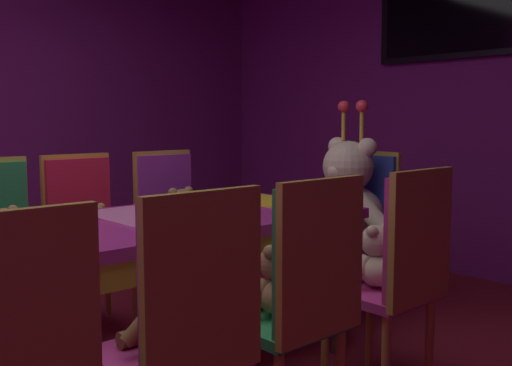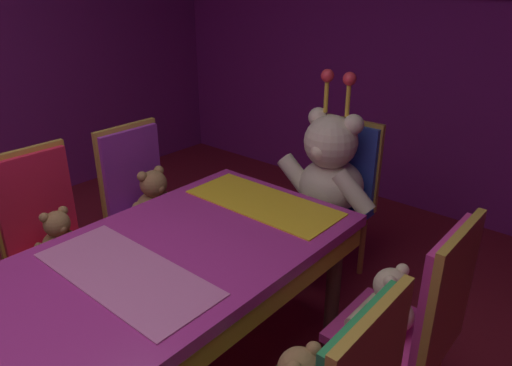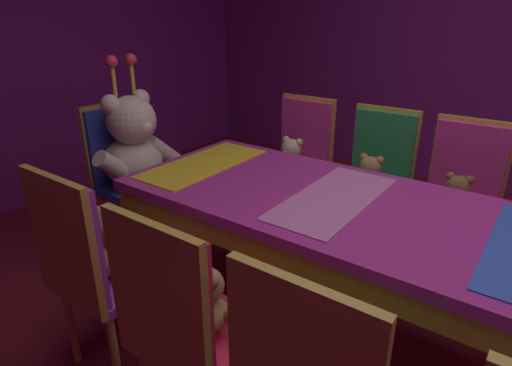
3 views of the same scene
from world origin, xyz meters
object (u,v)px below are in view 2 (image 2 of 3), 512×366
(chair_left_4, at_px, (140,191))
(throne_chair, at_px, (342,183))
(teddy_right_4, at_px, (388,303))
(chair_left_3, at_px, (45,224))
(teddy_left_4, at_px, (155,199))
(teddy_left_3, at_px, (60,238))
(chair_right_4, at_px, (424,315))
(banquet_table, at_px, (23,351))
(king_teddy_bear, at_px, (328,171))

(chair_left_4, height_order, throne_chair, same)
(chair_left_4, distance_m, teddy_right_4, 1.58)
(chair_left_4, bearing_deg, chair_left_3, -93.35)
(teddy_left_4, bearing_deg, teddy_left_3, -93.72)
(chair_left_4, xyz_separation_m, teddy_right_4, (1.58, 0.00, -0.02))
(teddy_right_4, bearing_deg, teddy_left_3, 21.06)
(teddy_left_3, relative_size, chair_right_4, 0.28)
(banquet_table, height_order, chair_left_4, chair_left_4)
(throne_chair, bearing_deg, chair_left_4, -44.07)
(banquet_table, bearing_deg, chair_left_4, 128.12)
(banquet_table, bearing_deg, throne_chair, 90.00)
(teddy_left_3, distance_m, teddy_right_4, 1.58)
(chair_left_4, xyz_separation_m, chair_right_4, (1.72, 0.00, 0.00))
(chair_left_3, bearing_deg, king_teddy_bear, 55.36)
(teddy_right_4, bearing_deg, banquet_table, 55.76)
(chair_left_4, relative_size, teddy_right_4, 3.33)
(banquet_table, distance_m, teddy_left_4, 1.29)
(king_teddy_bear, bearing_deg, banquet_table, -0.00)
(chair_left_3, xyz_separation_m, throne_chair, (0.88, 1.44, 0.00))
(chair_right_4, height_order, teddy_right_4, chair_right_4)
(chair_left_4, bearing_deg, teddy_left_4, 0.00)
(chair_left_3, xyz_separation_m, teddy_left_4, (0.18, 0.57, -0.00))
(chair_left_3, height_order, teddy_left_4, chair_left_3)
(chair_left_3, bearing_deg, teddy_right_4, 19.35)
(chair_left_3, bearing_deg, chair_right_4, 17.87)
(banquet_table, distance_m, chair_left_3, 1.02)
(teddy_left_4, bearing_deg, chair_right_4, 0.04)
(chair_right_4, xyz_separation_m, teddy_right_4, (-0.14, 0.00, -0.02))
(chair_left_4, bearing_deg, king_teddy_bear, 39.89)
(teddy_left_4, distance_m, throne_chair, 1.12)
(teddy_left_4, xyz_separation_m, chair_right_4, (1.58, 0.00, 0.00))
(chair_left_4, bearing_deg, throne_chair, 45.93)
(throne_chair, bearing_deg, teddy_left_4, -38.71)
(chair_left_4, bearing_deg, teddy_right_4, 0.04)
(teddy_left_3, height_order, teddy_right_4, teddy_right_4)
(chair_left_3, xyz_separation_m, king_teddy_bear, (0.88, 1.27, 0.13))
(throne_chair, bearing_deg, king_teddy_bear, -0.00)
(chair_right_4, bearing_deg, teddy_left_3, 19.33)
(teddy_left_3, bearing_deg, teddy_left_4, 86.28)
(banquet_table, relative_size, chair_left_3, 2.86)
(chair_left_4, relative_size, king_teddy_bear, 1.18)
(king_teddy_bear, bearing_deg, teddy_right_4, 46.14)
(banquet_table, distance_m, chair_left_4, 1.37)
(banquet_table, xyz_separation_m, king_teddy_bear, (0.00, 1.78, 0.07))
(banquet_table, relative_size, teddy_left_4, 8.55)
(chair_left_3, relative_size, teddy_left_4, 2.99)
(banquet_table, height_order, teddy_left_3, banquet_table)
(teddy_left_4, height_order, teddy_right_4, teddy_left_4)
(teddy_left_3, bearing_deg, teddy_right_4, 21.06)
(chair_left_3, distance_m, teddy_left_3, 0.14)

